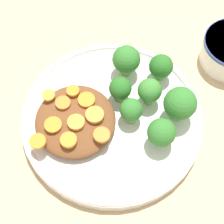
# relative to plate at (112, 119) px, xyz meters

# --- Properties ---
(ground_plane) EXTENTS (4.00, 4.00, 0.00)m
(ground_plane) POSITION_rel_plate_xyz_m (0.00, 0.00, -0.01)
(ground_plane) COLOR tan
(plate) EXTENTS (0.27, 0.27, 0.03)m
(plate) POSITION_rel_plate_xyz_m (0.00, 0.00, 0.00)
(plate) COLOR silver
(plate) RESTS_ON ground_plane
(stew_mound) EXTENTS (0.12, 0.12, 0.02)m
(stew_mound) POSITION_rel_plate_xyz_m (-0.02, 0.05, 0.02)
(stew_mound) COLOR brown
(stew_mound) RESTS_ON plate
(broccoli_floret_0) EXTENTS (0.04, 0.04, 0.05)m
(broccoli_floret_0) POSITION_rel_plate_xyz_m (0.03, -0.05, 0.04)
(broccoli_floret_0) COLOR #759E51
(broccoli_floret_0) RESTS_ON plate
(broccoli_floret_1) EXTENTS (0.03, 0.03, 0.04)m
(broccoli_floret_1) POSITION_rel_plate_xyz_m (0.03, -0.01, 0.03)
(broccoli_floret_1) COLOR #759E51
(broccoli_floret_1) RESTS_ON plate
(broccoli_floret_2) EXTENTS (0.04, 0.04, 0.05)m
(broccoli_floret_2) POSITION_rel_plate_xyz_m (0.08, -0.07, 0.03)
(broccoli_floret_2) COLOR #7FA85B
(broccoli_floret_2) RESTS_ON plate
(broccoli_floret_3) EXTENTS (0.04, 0.04, 0.05)m
(broccoli_floret_3) POSITION_rel_plate_xyz_m (-0.03, -0.07, 0.04)
(broccoli_floret_3) COLOR #7FA85B
(broccoli_floret_3) RESTS_ON plate
(broccoli_floret_4) EXTENTS (0.04, 0.04, 0.06)m
(broccoli_floret_4) POSITION_rel_plate_xyz_m (0.08, -0.01, 0.04)
(broccoli_floret_4) COLOR #7FA85B
(broccoli_floret_4) RESTS_ON plate
(broccoli_floret_5) EXTENTS (0.03, 0.03, 0.04)m
(broccoli_floret_5) POSITION_rel_plate_xyz_m (-0.00, -0.03, 0.03)
(broccoli_floret_5) COLOR #759E51
(broccoli_floret_5) RESTS_ON plate
(broccoli_floret_6) EXTENTS (0.05, 0.05, 0.06)m
(broccoli_floret_6) POSITION_rel_plate_xyz_m (0.01, -0.10, 0.04)
(broccoli_floret_6) COLOR #7FA85B
(broccoli_floret_6) RESTS_ON plate
(carrot_slice_0) EXTENTS (0.03, 0.03, 0.00)m
(carrot_slice_0) POSITION_rel_plate_xyz_m (0.01, 0.04, 0.03)
(carrot_slice_0) COLOR orange
(carrot_slice_0) RESTS_ON stew_mound
(carrot_slice_1) EXTENTS (0.02, 0.02, 0.01)m
(carrot_slice_1) POSITION_rel_plate_xyz_m (-0.06, 0.09, 0.03)
(carrot_slice_1) COLOR orange
(carrot_slice_1) RESTS_ON stew_mound
(carrot_slice_2) EXTENTS (0.02, 0.02, 0.01)m
(carrot_slice_2) POSITION_rel_plate_xyz_m (0.02, 0.06, 0.03)
(carrot_slice_2) COLOR orange
(carrot_slice_2) RESTS_ON stew_mound
(carrot_slice_3) EXTENTS (0.02, 0.02, 0.00)m
(carrot_slice_3) POSITION_rel_plate_xyz_m (-0.00, 0.07, 0.03)
(carrot_slice_3) COLOR orange
(carrot_slice_3) RESTS_ON stew_mound
(carrot_slice_4) EXTENTS (0.03, 0.03, 0.01)m
(carrot_slice_4) POSITION_rel_plate_xyz_m (-0.01, 0.02, 0.03)
(carrot_slice_4) COLOR orange
(carrot_slice_4) RESTS_ON stew_mound
(carrot_slice_5) EXTENTS (0.02, 0.02, 0.01)m
(carrot_slice_5) POSITION_rel_plate_xyz_m (-0.04, 0.01, 0.03)
(carrot_slice_5) COLOR orange
(carrot_slice_5) RESTS_ON stew_mound
(carrot_slice_6) EXTENTS (0.02, 0.02, 0.00)m
(carrot_slice_6) POSITION_rel_plate_xyz_m (-0.04, 0.08, 0.03)
(carrot_slice_6) COLOR orange
(carrot_slice_6) RESTS_ON stew_mound
(carrot_slice_7) EXTENTS (0.02, 0.02, 0.01)m
(carrot_slice_7) POSITION_rel_plate_xyz_m (-0.03, 0.05, 0.03)
(carrot_slice_7) COLOR orange
(carrot_slice_7) RESTS_ON stew_mound
(carrot_slice_8) EXTENTS (0.02, 0.02, 0.01)m
(carrot_slice_8) POSITION_rel_plate_xyz_m (-0.06, 0.05, 0.03)
(carrot_slice_8) COLOR orange
(carrot_slice_8) RESTS_ON stew_mound
(carrot_slice_9) EXTENTS (0.02, 0.02, 0.00)m
(carrot_slice_9) POSITION_rel_plate_xyz_m (0.01, 0.09, 0.03)
(carrot_slice_9) COLOR orange
(carrot_slice_9) RESTS_ON stew_mound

